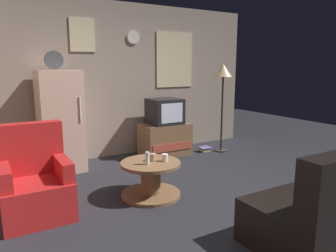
# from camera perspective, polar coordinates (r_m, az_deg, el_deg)

# --- Properties ---
(ground_plane) EXTENTS (12.00, 12.00, 0.00)m
(ground_plane) POSITION_cam_1_polar(r_m,az_deg,el_deg) (3.82, 6.17, -13.40)
(ground_plane) COLOR #232328
(wall_with_art) EXTENTS (5.20, 0.12, 2.61)m
(wall_with_art) POSITION_cam_1_polar(r_m,az_deg,el_deg) (5.66, -8.51, 8.08)
(wall_with_art) COLOR gray
(wall_with_art) RESTS_ON ground_plane
(fridge) EXTENTS (0.60, 0.62, 1.77)m
(fridge) POSITION_cam_1_polar(r_m,az_deg,el_deg) (4.99, -18.70, 0.86)
(fridge) COLOR beige
(fridge) RESTS_ON ground_plane
(tv_stand) EXTENTS (0.84, 0.53, 0.56)m
(tv_stand) POSITION_cam_1_polar(r_m,az_deg,el_deg) (5.66, -0.56, -2.38)
(tv_stand) COLOR brown
(tv_stand) RESTS_ON ground_plane
(crt_tv) EXTENTS (0.54, 0.51, 0.44)m
(crt_tv) POSITION_cam_1_polar(r_m,az_deg,el_deg) (5.56, -0.60, 2.65)
(crt_tv) COLOR black
(crt_tv) RESTS_ON tv_stand
(standing_lamp) EXTENTS (0.32, 0.32, 1.59)m
(standing_lamp) POSITION_cam_1_polar(r_m,az_deg,el_deg) (5.84, 9.81, 8.57)
(standing_lamp) COLOR #332D28
(standing_lamp) RESTS_ON ground_plane
(coffee_table) EXTENTS (0.72, 0.72, 0.43)m
(coffee_table) POSITION_cam_1_polar(r_m,az_deg,el_deg) (3.91, -3.10, -9.43)
(coffee_table) COLOR brown
(coffee_table) RESTS_ON ground_plane
(wine_glass) EXTENTS (0.05, 0.05, 0.15)m
(wine_glass) POSITION_cam_1_polar(r_m,az_deg,el_deg) (3.73, -3.71, -5.76)
(wine_glass) COLOR silver
(wine_glass) RESTS_ON coffee_table
(mug_ceramic_white) EXTENTS (0.08, 0.08, 0.09)m
(mug_ceramic_white) POSITION_cam_1_polar(r_m,az_deg,el_deg) (3.85, -0.56, -5.67)
(mug_ceramic_white) COLOR silver
(mug_ceramic_white) RESTS_ON coffee_table
(mug_ceramic_tan) EXTENTS (0.08, 0.08, 0.09)m
(mug_ceramic_tan) POSITION_cam_1_polar(r_m,az_deg,el_deg) (3.87, -2.77, -5.60)
(mug_ceramic_tan) COLOR tan
(mug_ceramic_tan) RESTS_ON coffee_table
(armchair) EXTENTS (0.68, 0.68, 0.96)m
(armchair) POSITION_cam_1_polar(r_m,az_deg,el_deg) (3.67, -22.70, -9.59)
(armchair) COLOR red
(armchair) RESTS_ON ground_plane
(book_stack) EXTENTS (0.21, 0.16, 0.09)m
(book_stack) POSITION_cam_1_polar(r_m,az_deg,el_deg) (5.95, 6.60, -4.09)
(book_stack) COLOR slate
(book_stack) RESTS_ON ground_plane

